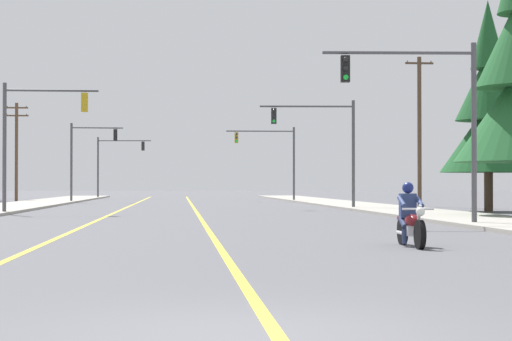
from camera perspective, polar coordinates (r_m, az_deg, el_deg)
ground_plane at (r=8.52m, az=-0.36°, el=-10.37°), size 400.00×400.00×0.00m
lane_stripe_center at (r=53.41m, az=-3.96°, el=-2.40°), size 0.16×100.00×0.01m
lane_stripe_left at (r=53.49m, az=-8.33°, el=-2.39°), size 0.16×100.00×0.01m
sidewalk_kerb_right at (r=49.71m, az=8.25°, el=-2.43°), size 4.40×110.00×0.14m
motorcycle_with_rider at (r=20.56m, az=9.76°, el=-3.16°), size 0.70×2.19×1.46m
traffic_signal_near_right at (r=30.91m, az=10.97°, el=4.16°), size 5.21×0.48×6.20m
traffic_signal_near_left at (r=43.66m, az=-14.05°, el=2.63°), size 4.46×0.37×6.20m
traffic_signal_mid_right at (r=51.19m, az=4.46°, el=2.16°), size 5.41×0.49×6.20m
traffic_signal_mid_left at (r=71.37m, az=-10.73°, el=1.24°), size 4.08×0.48×6.20m
traffic_signal_far_right at (r=74.70m, az=1.15°, el=1.21°), size 5.74×0.37×6.20m
traffic_signal_far_left at (r=91.88m, az=-9.02°, el=0.81°), size 5.43×0.52×6.20m
utility_pole_right_far at (r=57.50m, az=10.33°, el=2.61°), size 1.80×0.26×9.46m
utility_pole_left_far at (r=76.75m, az=-14.96°, el=1.37°), size 1.93×0.26×8.16m
conifer_tree_right_verge_far at (r=48.00m, az=14.52°, el=3.46°), size 4.99×4.99×10.97m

